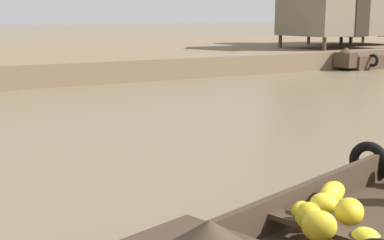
# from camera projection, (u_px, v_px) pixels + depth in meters

# --- Properties ---
(ground_plane) EXTENTS (300.00, 300.00, 0.00)m
(ground_plane) POSITION_uv_depth(u_px,v_px,m) (159.00, 126.00, 10.36)
(ground_plane) COLOR #726047
(banana_boat) EXTENTS (5.51, 2.65, 0.82)m
(banana_boat) POSITION_uv_depth(u_px,v_px,m) (373.00, 206.00, 5.17)
(banana_boat) COLOR #3D2D21
(banana_boat) RESTS_ON ground
(fishing_skiff_distant) EXTENTS (5.46, 1.88, 0.91)m
(fishing_skiff_distant) POSITION_uv_depth(u_px,v_px,m) (384.00, 60.00, 22.56)
(fishing_skiff_distant) COLOR #473323
(fishing_skiff_distant) RESTS_ON ground
(stilt_house_left) EXTENTS (4.92, 3.75, 4.08)m
(stilt_house_left) POSITION_uv_depth(u_px,v_px,m) (335.00, 3.00, 23.90)
(stilt_house_left) COLOR #4C3826
(stilt_house_left) RESTS_ON riverbank_strip
(stilt_house_mid_left) EXTENTS (5.07, 3.81, 3.72)m
(stilt_house_mid_left) POSITION_uv_depth(u_px,v_px,m) (359.00, 9.00, 27.02)
(stilt_house_mid_left) COLOR #4C3826
(stilt_house_mid_left) RESTS_ON riverbank_strip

